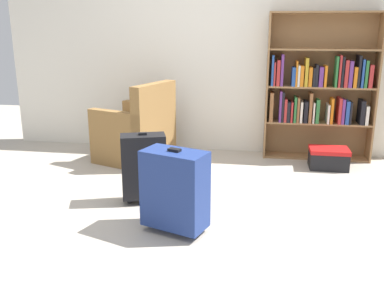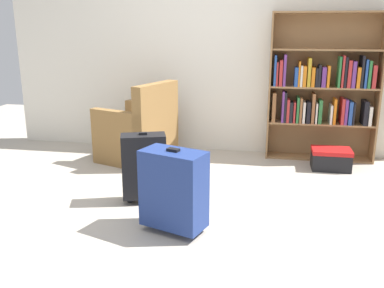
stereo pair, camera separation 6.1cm
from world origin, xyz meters
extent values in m
plane|color=#B2A899|center=(0.00, 0.00, 0.00)|extent=(8.79, 8.79, 0.00)
cube|color=silver|center=(0.00, 2.04, 1.30)|extent=(5.02, 0.10, 2.60)
cube|color=olive|center=(0.69, 1.84, 0.82)|extent=(0.02, 0.26, 1.64)
cube|color=olive|center=(1.86, 1.84, 0.82)|extent=(0.02, 0.26, 1.64)
cube|color=olive|center=(1.27, 1.96, 0.82)|extent=(1.20, 0.02, 1.64)
cube|color=olive|center=(1.27, 1.84, 0.01)|extent=(1.16, 0.24, 0.02)
cube|color=olive|center=(1.27, 1.84, 0.42)|extent=(1.16, 0.24, 0.02)
cube|color=olive|center=(1.27, 1.84, 0.83)|extent=(1.16, 0.24, 0.02)
cube|color=olive|center=(1.27, 1.84, 1.24)|extent=(1.16, 0.24, 0.02)
cube|color=olive|center=(1.27, 1.84, 1.63)|extent=(1.16, 0.24, 0.02)
cube|color=brown|center=(0.75, 1.82, 0.60)|extent=(0.04, 0.21, 0.33)
cube|color=#66337F|center=(0.85, 1.81, 0.61)|extent=(0.02, 0.18, 0.35)
cube|color=black|center=(0.87, 1.80, 0.60)|extent=(0.02, 0.16, 0.34)
cube|color=#B22D2D|center=(0.90, 1.81, 0.56)|extent=(0.03, 0.18, 0.26)
cube|color=black|center=(0.94, 1.81, 0.55)|extent=(0.04, 0.18, 0.23)
cube|color=#B22D2D|center=(0.97, 1.82, 0.55)|extent=(0.02, 0.21, 0.23)
cube|color=#2D7238|center=(1.01, 1.83, 0.57)|extent=(0.03, 0.21, 0.29)
cube|color=brown|center=(1.04, 1.79, 0.57)|extent=(0.03, 0.15, 0.28)
cube|color=silver|center=(1.08, 1.81, 0.55)|extent=(0.03, 0.18, 0.24)
cube|color=black|center=(1.13, 1.82, 0.55)|extent=(0.04, 0.20, 0.24)
cube|color=brown|center=(1.18, 1.82, 0.60)|extent=(0.03, 0.20, 0.34)
cube|color=silver|center=(1.21, 1.81, 0.55)|extent=(0.02, 0.19, 0.23)
cube|color=#2D7238|center=(1.25, 1.80, 0.56)|extent=(0.04, 0.17, 0.27)
cube|color=silver|center=(1.37, 1.82, 0.54)|extent=(0.02, 0.21, 0.21)
cube|color=orange|center=(1.41, 1.80, 0.57)|extent=(0.03, 0.17, 0.28)
cube|color=#B22D2D|center=(1.49, 1.83, 0.58)|extent=(0.03, 0.21, 0.29)
cube|color=#66337F|center=(1.53, 1.81, 0.57)|extent=(0.03, 0.17, 0.28)
cube|color=#264C99|center=(1.58, 1.82, 0.56)|extent=(0.04, 0.21, 0.26)
cube|color=black|center=(1.61, 1.81, 0.56)|extent=(0.02, 0.18, 0.25)
cube|color=black|center=(1.74, 1.83, 0.56)|extent=(0.04, 0.22, 0.27)
cube|color=silver|center=(1.79, 1.79, 0.54)|extent=(0.03, 0.15, 0.21)
cube|color=#264C99|center=(0.74, 1.81, 1.01)|extent=(0.02, 0.18, 0.34)
cube|color=#B22D2D|center=(0.76, 1.82, 0.97)|extent=(0.02, 0.21, 0.26)
cube|color=#B22D2D|center=(0.80, 1.80, 0.98)|extent=(0.04, 0.16, 0.28)
cube|color=#66337F|center=(0.84, 1.82, 1.02)|extent=(0.03, 0.19, 0.35)
cube|color=#264C99|center=(0.97, 1.81, 0.95)|extent=(0.04, 0.17, 0.21)
cube|color=orange|center=(1.00, 1.82, 0.98)|extent=(0.02, 0.19, 0.28)
cube|color=silver|center=(1.02, 1.82, 0.96)|extent=(0.02, 0.20, 0.23)
cube|color=orange|center=(1.06, 1.83, 0.95)|extent=(0.04, 0.22, 0.23)
cube|color=gold|center=(1.10, 1.82, 1.00)|extent=(0.03, 0.19, 0.31)
cube|color=orange|center=(1.15, 1.81, 0.95)|extent=(0.04, 0.19, 0.21)
cube|color=black|center=(1.19, 1.81, 0.94)|extent=(0.02, 0.17, 0.21)
cube|color=black|center=(1.22, 1.81, 0.96)|extent=(0.03, 0.18, 0.24)
cube|color=#66337F|center=(1.26, 1.80, 0.95)|extent=(0.04, 0.16, 0.22)
cube|color=orange|center=(1.31, 1.81, 0.96)|extent=(0.03, 0.17, 0.23)
cube|color=#2D7238|center=(1.42, 1.80, 1.01)|extent=(0.02, 0.16, 0.33)
cube|color=#B22D2D|center=(1.46, 1.80, 1.01)|extent=(0.02, 0.16, 0.34)
cube|color=black|center=(1.48, 1.82, 1.01)|extent=(0.02, 0.20, 0.33)
cube|color=#B22D2D|center=(1.52, 1.80, 0.99)|extent=(0.04, 0.15, 0.29)
cube|color=#66337F|center=(1.57, 1.81, 0.98)|extent=(0.04, 0.17, 0.28)
cube|color=orange|center=(1.62, 1.80, 0.95)|extent=(0.04, 0.17, 0.22)
cube|color=black|center=(1.66, 1.82, 1.01)|extent=(0.02, 0.21, 0.34)
cube|color=#264C99|center=(1.69, 1.81, 0.99)|extent=(0.02, 0.18, 0.30)
cube|color=#2D7238|center=(1.73, 1.80, 0.99)|extent=(0.03, 0.16, 0.29)
cube|color=#B22D2D|center=(1.78, 1.80, 0.97)|extent=(0.04, 0.16, 0.25)
cube|color=olive|center=(-0.79, 1.42, 0.20)|extent=(0.90, 0.90, 0.40)
cube|color=tan|center=(-0.79, 1.42, 0.44)|extent=(0.72, 0.67, 0.08)
cube|color=olive|center=(-0.52, 1.32, 0.65)|extent=(0.35, 0.70, 0.50)
cube|color=olive|center=(-0.69, 1.71, 0.51)|extent=(0.69, 0.33, 0.22)
cube|color=olive|center=(-0.89, 1.14, 0.51)|extent=(0.69, 0.33, 0.22)
cylinder|color=red|center=(-0.23, 1.21, 0.05)|extent=(0.08, 0.08, 0.10)
torus|color=red|center=(-0.17, 1.21, 0.05)|extent=(0.06, 0.01, 0.06)
cube|color=black|center=(1.37, 1.47, 0.10)|extent=(0.40, 0.28, 0.20)
cube|color=red|center=(1.37, 1.47, 0.20)|extent=(0.41, 0.29, 0.04)
cube|color=navy|center=(0.02, -0.23, 0.34)|extent=(0.52, 0.39, 0.58)
cube|color=black|center=(0.02, -0.23, 0.64)|extent=(0.10, 0.08, 0.02)
cylinder|color=black|center=(-0.13, -0.18, 0.03)|extent=(0.06, 0.06, 0.05)
cylinder|color=black|center=(0.18, -0.29, 0.03)|extent=(0.06, 0.06, 0.05)
cube|color=black|center=(-0.35, 0.27, 0.33)|extent=(0.42, 0.30, 0.56)
cube|color=black|center=(-0.35, 0.27, 0.62)|extent=(0.08, 0.06, 0.02)
cylinder|color=black|center=(-0.48, 0.23, 0.03)|extent=(0.06, 0.06, 0.05)
cylinder|color=black|center=(-0.23, 0.31, 0.03)|extent=(0.06, 0.06, 0.05)
camera|label=1|loc=(0.61, -3.07, 1.49)|focal=39.59mm
camera|label=2|loc=(0.67, -3.06, 1.49)|focal=39.59mm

